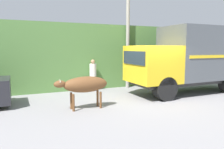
{
  "coord_description": "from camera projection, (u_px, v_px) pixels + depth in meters",
  "views": [
    {
      "loc": [
        -5.74,
        -8.09,
        2.37
      ],
      "look_at": [
        -1.96,
        0.32,
        1.25
      ],
      "focal_mm": 35.0,
      "sensor_mm": 36.0,
      "label": 1
    }
  ],
  "objects": [
    {
      "name": "ground_plane",
      "position": [
        154.0,
        100.0,
        9.94
      ],
      "size": [
        60.0,
        60.0,
        0.0
      ],
      "primitive_type": "plane",
      "color": "gray"
    },
    {
      "name": "building_backdrop",
      "position": [
        6.0,
        60.0,
        11.97
      ],
      "size": [
        4.69,
        2.7,
        3.36
      ],
      "color": "#99ADB7",
      "rests_on": "ground_plane"
    },
    {
      "name": "hillside_embankment",
      "position": [
        100.0,
        55.0,
        15.91
      ],
      "size": [
        32.0,
        6.37,
        3.72
      ],
      "color": "#568442",
      "rests_on": "ground_plane"
    },
    {
      "name": "brown_cow",
      "position": [
        85.0,
        85.0,
        8.44
      ],
      "size": [
        2.1,
        0.62,
        1.28
      ],
      "rotation": [
        0.0,
        0.0,
        0.05
      ],
      "color": "brown",
      "rests_on": "ground_plane"
    },
    {
      "name": "utility_pole",
      "position": [
        128.0,
        28.0,
        12.75
      ],
      "size": [
        0.9,
        0.21,
        6.83
      ],
      "color": "#9E998E",
      "rests_on": "ground_plane"
    },
    {
      "name": "pedestrian_on_hill",
      "position": [
        93.0,
        74.0,
        12.16
      ],
      "size": [
        0.46,
        0.46,
        1.73
      ],
      "rotation": [
        0.0,
        0.0,
        3.38
      ],
      "color": "#38332D",
      "rests_on": "ground_plane"
    },
    {
      "name": "cargo_truck",
      "position": [
        194.0,
        57.0,
        11.51
      ],
      "size": [
        6.77,
        2.3,
        3.46
      ],
      "rotation": [
        0.0,
        0.0,
        0.05
      ],
      "color": "#2D2D2D",
      "rests_on": "ground_plane"
    }
  ]
}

